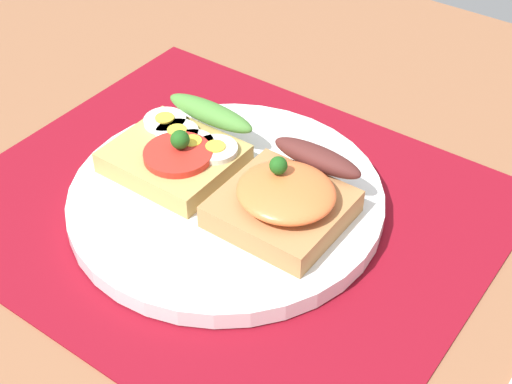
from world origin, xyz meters
The scene contains 5 objects.
ground_plane centered at (0.00, 0.00, -1.60)cm, with size 120.00×90.00×3.20cm, color #8E5B3C.
placemat centered at (0.00, 0.00, 0.15)cm, with size 41.88×35.38×0.30cm, color maroon.
plate centered at (0.00, 0.00, 1.05)cm, with size 25.68×25.68×1.50cm, color white.
sandwich_egg_tomato centered at (-5.35, 0.98, 3.27)cm, with size 10.11×10.24×4.09cm.
sandwich_salmon centered at (5.55, 0.38, 3.67)cm, with size 9.36×10.53×5.23cm.
Camera 1 is at (28.25, -35.02, 40.28)cm, focal length 51.27 mm.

